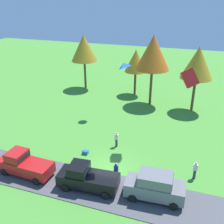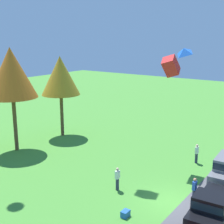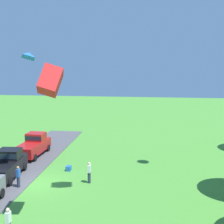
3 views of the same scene
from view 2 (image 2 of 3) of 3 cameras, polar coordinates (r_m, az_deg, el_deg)
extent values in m
plane|color=#478E33|center=(21.90, 11.21, -16.09)|extent=(120.00, 120.00, 0.00)
cube|color=#4C4C51|center=(21.13, 17.92, -17.63)|extent=(36.00, 4.40, 0.06)
cube|color=black|center=(19.97, 17.91, -16.69)|extent=(5.12, 2.26, 1.00)
cube|color=black|center=(18.85, 17.50, -15.45)|extent=(1.62, 1.86, 0.80)
cube|color=#19232D|center=(18.85, 17.50, -15.45)|extent=(1.65, 1.83, 0.44)
cylinder|color=black|center=(21.84, 16.56, -15.32)|extent=(0.70, 0.29, 0.68)
cylinder|color=black|center=(23.75, 17.41, -12.91)|extent=(0.69, 0.28, 0.68)
cylinder|color=black|center=(26.53, 19.24, -10.17)|extent=(0.69, 0.28, 0.68)
cylinder|color=#2D334C|center=(28.44, 15.16, -8.15)|extent=(0.24, 0.24, 0.88)
cube|color=white|center=(28.18, 15.25, -6.75)|extent=(0.36, 0.22, 0.60)
sphere|color=beige|center=(28.04, 15.31, -5.94)|extent=(0.22, 0.22, 0.22)
cylinder|color=#2D334C|center=(22.19, 14.75, -14.58)|extent=(0.24, 0.24, 0.88)
cube|color=#2851AD|center=(21.86, 14.87, -12.86)|extent=(0.36, 0.22, 0.60)
sphere|color=#9E7051|center=(21.68, 14.94, -11.87)|extent=(0.22, 0.22, 0.22)
cylinder|color=#2D334C|center=(22.98, 0.99, -13.06)|extent=(0.24, 0.24, 0.88)
cube|color=white|center=(22.66, 0.99, -11.39)|extent=(0.36, 0.22, 0.60)
sphere|color=beige|center=(22.49, 1.00, -10.42)|extent=(0.22, 0.22, 0.22)
cylinder|color=brown|center=(31.32, -17.29, -2.11)|extent=(0.36, 0.36, 5.18)
cone|color=#B25B19|center=(30.40, -17.95, 6.86)|extent=(4.67, 4.67, 4.67)
cylinder|color=brown|center=(34.85, -9.15, -0.57)|extent=(0.36, 0.36, 4.62)
cone|color=olive|center=(34.05, -9.43, 6.60)|extent=(4.16, 4.16, 4.16)
cube|color=blue|center=(20.11, 2.46, -18.08)|extent=(0.56, 0.40, 0.40)
cube|color=red|center=(26.00, 10.71, 8.26)|extent=(1.73, 1.50, 1.96)
pyramid|color=blue|center=(20.24, 12.95, 10.76)|extent=(1.18, 1.09, 0.70)
camera|label=1|loc=(26.80, 62.75, 15.53)|focal=42.00mm
camera|label=3|loc=(43.00, 13.51, 11.59)|focal=50.00mm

